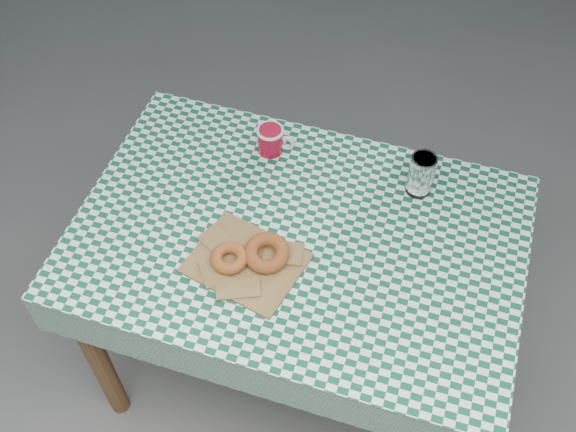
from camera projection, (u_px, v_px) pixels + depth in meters
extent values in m
plane|color=#595853|center=(257.00, 370.00, 2.32)|extent=(60.00, 60.00, 0.00)
cube|color=brown|center=(296.00, 309.00, 2.04)|extent=(1.18, 0.83, 0.75)
cube|color=#0C4D30|center=(298.00, 235.00, 1.74)|extent=(1.20, 0.85, 0.01)
cube|color=olive|center=(246.00, 262.00, 1.68)|extent=(0.30, 0.25, 0.01)
torus|color=#99471F|center=(229.00, 258.00, 1.66)|extent=(0.09, 0.09, 0.03)
torus|color=brown|center=(267.00, 253.00, 1.67)|extent=(0.12, 0.12, 0.04)
cylinder|color=white|center=(421.00, 174.00, 1.78)|extent=(0.09, 0.09, 0.13)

